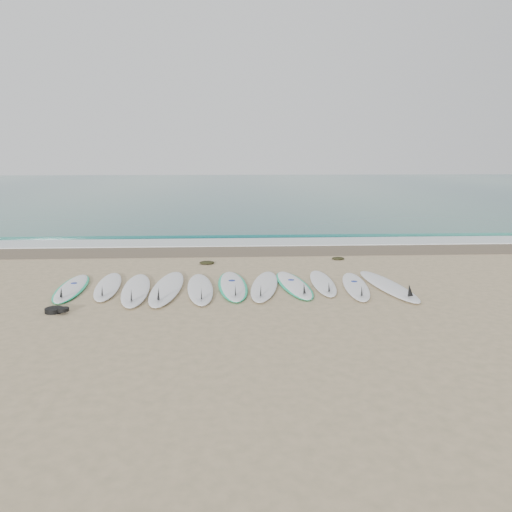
{
  "coord_description": "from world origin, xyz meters",
  "views": [
    {
      "loc": [
        -0.04,
        -10.34,
        2.8
      ],
      "look_at": [
        0.6,
        1.41,
        0.4
      ],
      "focal_mm": 35.0,
      "sensor_mm": 36.0,
      "label": 1
    }
  ],
  "objects_px": {
    "surfboard_0": "(71,288)",
    "surfboard_5": "(233,286)",
    "leash_coil": "(56,310)",
    "surfboard_10": "(389,286)"
  },
  "relations": [
    {
      "from": "surfboard_5",
      "to": "surfboard_10",
      "type": "height_order",
      "value": "surfboard_10"
    },
    {
      "from": "surfboard_10",
      "to": "leash_coil",
      "type": "bearing_deg",
      "value": -175.93
    },
    {
      "from": "leash_coil",
      "to": "surfboard_5",
      "type": "bearing_deg",
      "value": 25.88
    },
    {
      "from": "surfboard_0",
      "to": "surfboard_5",
      "type": "xyz_separation_m",
      "value": [
        3.4,
        0.0,
        0.0
      ]
    },
    {
      "from": "surfboard_0",
      "to": "surfboard_5",
      "type": "relative_size",
      "value": 0.93
    },
    {
      "from": "surfboard_10",
      "to": "surfboard_5",
      "type": "bearing_deg",
      "value": 168.54
    },
    {
      "from": "surfboard_5",
      "to": "leash_coil",
      "type": "distance_m",
      "value": 3.55
    },
    {
      "from": "surfboard_5",
      "to": "surfboard_10",
      "type": "relative_size",
      "value": 0.93
    },
    {
      "from": "surfboard_10",
      "to": "leash_coil",
      "type": "distance_m",
      "value": 6.65
    },
    {
      "from": "surfboard_10",
      "to": "leash_coil",
      "type": "relative_size",
      "value": 6.01
    }
  ]
}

